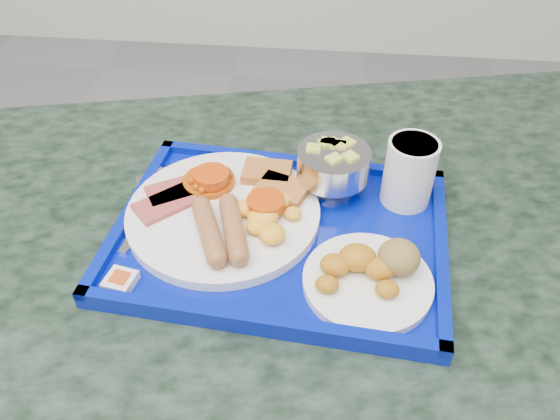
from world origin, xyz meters
name	(u,v)px	position (x,y,z in m)	size (l,w,h in m)	color
table	(287,334)	(0.47, 0.71, 0.60)	(1.45, 1.13, 0.80)	slate
tray	(280,234)	(0.46, 0.73, 0.81)	(0.47, 0.36, 0.03)	#03149C
main_plate	(228,210)	(0.38, 0.75, 0.83)	(0.27, 0.27, 0.04)	white
bread_plate	(371,273)	(0.58, 0.65, 0.83)	(0.16, 0.16, 0.05)	white
fruit_bowl	(333,164)	(0.52, 0.82, 0.87)	(0.11, 0.11, 0.07)	silver
juice_cup	(410,170)	(0.63, 0.81, 0.87)	(0.07, 0.07, 0.10)	white
spoon	(151,186)	(0.25, 0.80, 0.82)	(0.04, 0.19, 0.01)	silver
knife	(140,212)	(0.25, 0.74, 0.82)	(0.01, 0.17, 0.00)	silver
jam_packet	(120,281)	(0.27, 0.61, 0.82)	(0.04, 0.04, 0.01)	silver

